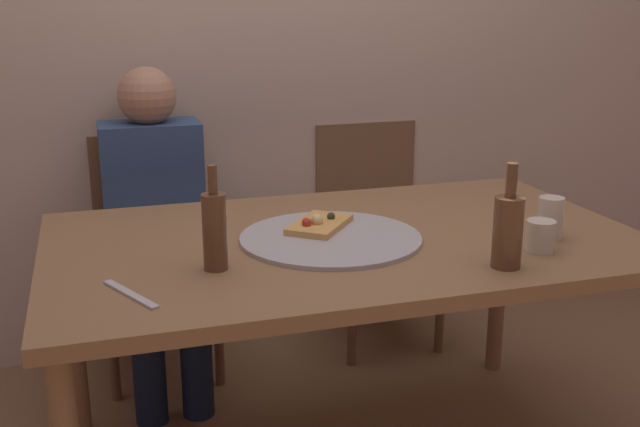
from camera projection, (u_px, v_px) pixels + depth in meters
The scene contains 12 objects.
back_wall at pixel (259, 25), 2.96m from camera, with size 6.00×0.10×2.60m, color #BCA893.
dining_table at pixel (345, 259), 2.16m from camera, with size 1.67×0.99×0.75m.
pizza_tray at pixel (331, 238), 2.10m from camera, with size 0.51×0.51×0.01m, color #ADADB2.
pizza_slice_last at pixel (319, 224), 2.17m from camera, with size 0.24×0.25×0.05m.
wine_bottle at pixel (508, 229), 1.87m from camera, with size 0.07×0.07×0.27m.
beer_bottle at pixel (215, 229), 1.85m from camera, with size 0.06×0.06×0.27m.
tumbler_near at pixel (540, 236), 2.00m from camera, with size 0.08×0.08×0.08m, color beige.
tumbler_far at pixel (550, 218), 2.10m from camera, with size 0.07×0.07×0.12m, color beige.
table_knife at pixel (130, 294), 1.71m from camera, with size 0.22×0.02×0.01m, color #B7B7BC.
chair_left at pixel (155, 238), 2.90m from camera, with size 0.44×0.44×0.90m.
chair_right at pixel (374, 218), 3.15m from camera, with size 0.44×0.44×0.90m.
guest_in_sweater at pixel (156, 216), 2.72m from camera, with size 0.36×0.56×1.17m.
Camera 1 is at (-0.67, -1.93, 1.40)m, focal length 42.24 mm.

